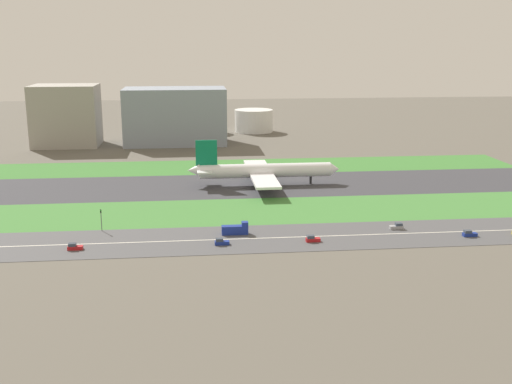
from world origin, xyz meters
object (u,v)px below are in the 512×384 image
Objects in this scene: car_5 at (74,247)px; terminal_building at (66,116)px; airliner at (262,171)px; fuel_tank_centre at (254,121)px; fuel_tank_west at (202,122)px; car_4 at (221,242)px; car_6 at (469,234)px; car_1 at (312,239)px; traffic_light at (101,218)px; truck_0 at (236,229)px; car_2 at (397,226)px; hangar_building at (175,116)px.

terminal_building is (-36.97, 192.00, 16.72)m from car_5.
airliner is at bearing -129.64° from car_5.
fuel_tank_centre is (12.91, 159.00, 1.24)m from airliner.
car_4 is at bearing -89.89° from fuel_tank_west.
car_6 is 241.15m from fuel_tank_centre.
car_5 is at bearing 0.00° from car_1.
car_5 is 19.13m from traffic_light.
truck_0 is 1.91× the size of car_4.
fuel_tank_centre is (34.16, 237.00, 6.54)m from car_4.
fuel_tank_west is at bearing 104.47° from car_2.
fuel_tank_centre is at bearing -108.12° from car_5.
car_6 is 1.00× the size of car_4.
car_5 and car_1 have the same top height.
car_4 is 42.03m from traffic_light.
traffic_light is (-95.92, 7.99, 3.37)m from car_2.
car_2 is 0.52× the size of truck_0.
traffic_light is at bearing -15.30° from car_1.
traffic_light is 222.19m from fuel_tank_west.
terminal_building is (-138.43, 182.00, 16.72)m from car_2.
fuel_tank_west is 34.64m from fuel_tank_centre.
terminal_building is 63.12m from hangar_building.
hangar_building reaches higher than truck_0.
terminal_building is at bearing -150.60° from fuel_tank_west.
car_2 is 0.18× the size of fuel_tank_west.
hangar_building is (-17.23, 192.00, 15.60)m from car_4.
terminal_building is 1.45× the size of fuel_tank_centre.
truck_0 is at bearing -83.00° from hangar_building.
truck_0 is at bearing -7.79° from car_6.
car_6 and car_4 have the same top height.
traffic_light is 0.29× the size of fuel_tank_west.
airliner is 159.53m from fuel_tank_centre.
car_6 is at bearing -71.63° from fuel_tank_west.
terminal_building is 123.45m from fuel_tank_centre.
fuel_tank_centre is at bearing -98.20° from car_4.
car_4 is 237.08m from fuel_tank_west.
car_5 is at bearing 0.00° from car_6.
car_5 is 0.17× the size of fuel_tank_centre.
hangar_building is at bearing 97.00° from truck_0.
fuel_tank_centre is at bearing -91.50° from car_1.
car_5 is at bearing 0.00° from car_4.
hangar_building is at bearing -84.87° from car_4.
car_5 is at bearing -129.64° from airliner.
car_2 is 234.51m from fuel_tank_west.
airliner is 14.77× the size of car_2.
car_2 is 0.61× the size of traffic_light.
terminal_building is 1.52× the size of fuel_tank_west.
traffic_light is at bearing -76.27° from terminal_building.
car_2 is 58.94m from car_4.
terminal_building is (-108.31, 192.00, 16.72)m from car_1.
terminal_building reaches higher than traffic_light.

